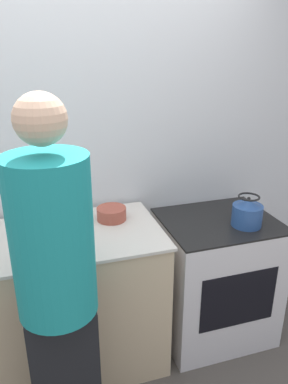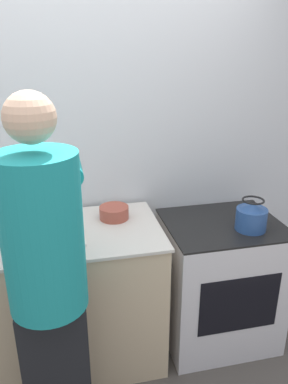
# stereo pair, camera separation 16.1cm
# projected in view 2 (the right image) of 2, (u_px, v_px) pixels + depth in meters

# --- Properties ---
(wall_back) EXTENTS (8.00, 0.05, 2.60)m
(wall_back) POSITION_uv_depth(u_px,v_px,m) (80.00, 151.00, 2.44)
(wall_back) COLOR silver
(wall_back) RESTS_ON ground_plane
(counter) EXTENTS (1.66, 0.68, 0.92)m
(counter) POSITION_uv_depth(u_px,v_px,m) (27.00, 303.00, 2.31)
(counter) COLOR #C6B28E
(counter) RESTS_ON ground_plane
(oven) EXTENTS (0.74, 0.62, 0.88)m
(oven) POSITION_uv_depth(u_px,v_px,m) (218.00, 281.00, 2.56)
(oven) COLOR silver
(oven) RESTS_ON ground_plane
(person) EXTENTS (0.39, 0.63, 1.79)m
(person) POSITION_uv_depth(u_px,v_px,m) (48.00, 279.00, 1.66)
(person) COLOR black
(person) RESTS_ON ground_plane
(cutting_board) EXTENTS (0.37, 0.22, 0.02)m
(cutting_board) POSITION_uv_depth(u_px,v_px,m) (51.00, 240.00, 2.08)
(cutting_board) COLOR silver
(cutting_board) RESTS_ON counter
(knife) EXTENTS (0.23, 0.09, 0.01)m
(knife) POSITION_uv_depth(u_px,v_px,m) (44.00, 237.00, 2.09)
(knife) COLOR silver
(knife) RESTS_ON cutting_board
(kettle) EXTENTS (0.19, 0.19, 0.20)m
(kettle) POSITION_uv_depth(u_px,v_px,m) (251.00, 217.00, 2.28)
(kettle) COLOR #284C8C
(kettle) RESTS_ON oven
(bowl_mixing) EXTENTS (0.18, 0.18, 0.08)m
(bowl_mixing) POSITION_uv_depth(u_px,v_px,m) (114.00, 213.00, 2.35)
(bowl_mixing) COLOR #9E4738
(bowl_mixing) RESTS_ON counter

